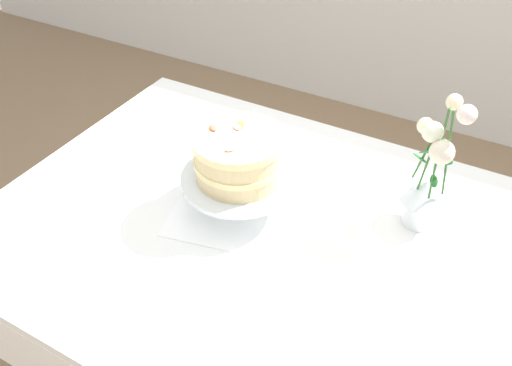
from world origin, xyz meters
TOP-DOWN VIEW (x-y plane):
  - dining_table at (0.00, -0.02)m, footprint 1.40×1.00m
  - linen_napkin at (-0.10, 0.03)m, footprint 0.38×0.38m
  - cake_stand at (-0.10, 0.03)m, footprint 0.29×0.29m
  - layer_cake at (-0.10, 0.03)m, footprint 0.22×0.22m
  - flower_vase at (0.32, 0.19)m, footprint 0.12×0.13m

SIDE VIEW (x-z plane):
  - dining_table at x=0.00m, z-range 0.28..1.02m
  - linen_napkin at x=-0.10m, z-range 0.74..0.74m
  - cake_stand at x=-0.10m, z-range 0.77..0.87m
  - flower_vase at x=0.32m, z-range 0.70..1.05m
  - layer_cake at x=-0.10m, z-range 0.84..0.96m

